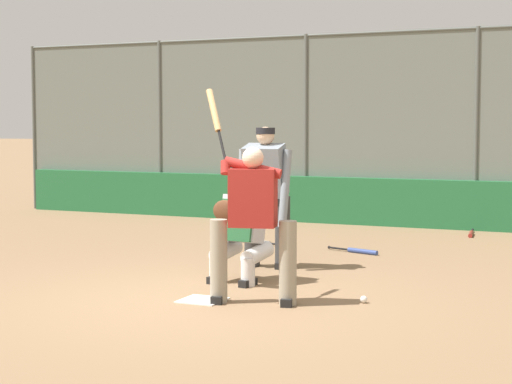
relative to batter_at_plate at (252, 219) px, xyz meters
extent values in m
plane|color=#846647|center=(0.52, 0.08, -0.86)|extent=(160.00, 160.00, 0.00)
cube|color=white|center=(0.52, 0.08, -0.85)|extent=(0.43, 0.43, 0.01)
cylinder|color=#515651|center=(-1.02, -7.09, 0.87)|extent=(0.08, 0.08, 3.45)
cylinder|color=#515651|center=(2.07, -7.09, 0.87)|extent=(0.08, 0.08, 3.45)
cylinder|color=#515651|center=(5.16, -7.09, 0.87)|extent=(0.08, 0.08, 3.45)
cylinder|color=#515651|center=(8.26, -7.09, 0.87)|extent=(0.08, 0.08, 3.45)
cube|color=slate|center=(0.52, -7.09, 0.87)|extent=(15.46, 0.01, 3.45)
cylinder|color=#515651|center=(0.52, -7.09, 2.56)|extent=(15.46, 0.06, 0.06)
cube|color=#236638|center=(0.52, -6.99, -0.44)|extent=(15.16, 0.18, 0.85)
cylinder|color=gray|center=(-0.35, -0.08, -0.44)|extent=(0.18, 0.18, 0.85)
cube|color=black|center=(-0.35, -0.08, -0.82)|extent=(0.17, 0.30, 0.08)
cylinder|color=gray|center=(0.33, 0.09, -0.44)|extent=(0.18, 0.18, 0.85)
cube|color=black|center=(0.33, 0.09, -0.82)|extent=(0.17, 0.30, 0.08)
cube|color=maroon|center=(-0.01, 0.00, 0.21)|extent=(0.51, 0.36, 0.58)
sphere|color=beige|center=(-0.01, 0.00, 0.61)|extent=(0.22, 0.22, 0.22)
cylinder|color=maroon|center=(0.00, -0.02, 0.51)|extent=(0.60, 0.18, 0.22)
cylinder|color=maroon|center=(0.27, 0.05, 0.51)|extent=(0.15, 0.17, 0.16)
sphere|color=black|center=(0.28, 0.02, 0.57)|extent=(0.04, 0.04, 0.04)
cylinder|color=black|center=(0.35, -0.04, 0.72)|extent=(0.18, 0.17, 0.32)
cylinder|color=tan|center=(0.52, -0.20, 1.09)|extent=(0.28, 0.27, 0.46)
cylinder|color=silver|center=(0.42, -0.83, -0.70)|extent=(0.16, 0.16, 0.32)
cylinder|color=silver|center=(0.40, -1.03, -0.52)|extent=(0.24, 0.50, 0.25)
cube|color=black|center=(0.42, -0.83, -0.82)|extent=(0.13, 0.27, 0.08)
cylinder|color=silver|center=(0.84, -0.88, -0.70)|extent=(0.16, 0.16, 0.32)
cylinder|color=silver|center=(0.82, -1.08, -0.52)|extent=(0.24, 0.50, 0.25)
cube|color=black|center=(0.84, -0.88, -0.82)|extent=(0.13, 0.27, 0.08)
cube|color=#B7B7BC|center=(0.60, -1.10, -0.14)|extent=(0.50, 0.42, 0.57)
cube|color=#235B33|center=(0.62, -0.95, -0.14)|extent=(0.43, 0.18, 0.47)
sphere|color=#936B4C|center=(0.60, -1.10, 0.22)|extent=(0.21, 0.21, 0.21)
sphere|color=#235B33|center=(0.60, -1.10, 0.25)|extent=(0.24, 0.24, 0.24)
cylinder|color=#B7B7BC|center=(0.46, -0.83, 0.03)|extent=(0.35, 0.53, 0.16)
ellipsoid|color=#56331E|center=(0.59, -0.60, 0.00)|extent=(0.31, 0.13, 0.24)
cylinder|color=#936B4C|center=(0.87, -1.14, -0.12)|extent=(0.13, 0.33, 0.46)
cylinder|color=#333333|center=(0.52, -2.10, -0.41)|extent=(0.19, 0.19, 0.91)
cube|color=black|center=(0.52, -2.10, -0.82)|extent=(0.12, 0.28, 0.08)
cylinder|color=#333333|center=(0.93, -2.09, -0.41)|extent=(0.19, 0.19, 0.91)
cube|color=black|center=(0.93, -2.09, -0.82)|extent=(0.12, 0.28, 0.08)
cube|color=gray|center=(0.72, -2.03, 0.37)|extent=(0.51, 0.45, 0.69)
sphere|color=tan|center=(0.72, -2.03, 0.80)|extent=(0.23, 0.23, 0.23)
cylinder|color=black|center=(0.72, -2.03, 0.86)|extent=(0.24, 0.24, 0.08)
cylinder|color=gray|center=(0.44, -1.98, 0.16)|extent=(0.15, 0.25, 0.96)
cylinder|color=gray|center=(1.00, -1.96, 0.16)|extent=(0.16, 0.26, 0.96)
sphere|color=black|center=(0.50, -3.85, -0.83)|extent=(0.04, 0.04, 0.04)
cylinder|color=black|center=(0.33, -3.79, -0.83)|extent=(0.34, 0.14, 0.03)
cylinder|color=#334789|center=(-0.06, -3.66, -0.83)|extent=(0.48, 0.21, 0.07)
sphere|color=black|center=(-1.05, -6.78, -0.83)|extent=(0.04, 0.04, 0.04)
cylinder|color=black|center=(-1.07, -6.61, -0.83)|extent=(0.07, 0.35, 0.03)
cylinder|color=maroon|center=(-1.12, -6.20, -0.83)|extent=(0.12, 0.48, 0.07)
sphere|color=black|center=(1.12, -3.78, -0.83)|extent=(0.04, 0.04, 0.04)
cylinder|color=black|center=(1.28, -3.83, -0.83)|extent=(0.33, 0.13, 0.03)
cylinder|color=#B7BCC1|center=(1.67, -3.95, -0.83)|extent=(0.47, 0.21, 0.07)
ellipsoid|color=brown|center=(2.96, -5.88, -0.81)|extent=(0.27, 0.17, 0.10)
ellipsoid|color=brown|center=(3.03, -5.80, -0.82)|extent=(0.10, 0.08, 0.08)
sphere|color=white|center=(-1.02, -0.48, -0.82)|extent=(0.07, 0.07, 0.07)
camera|label=1|loc=(-3.45, 7.75, 0.94)|focal=60.00mm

